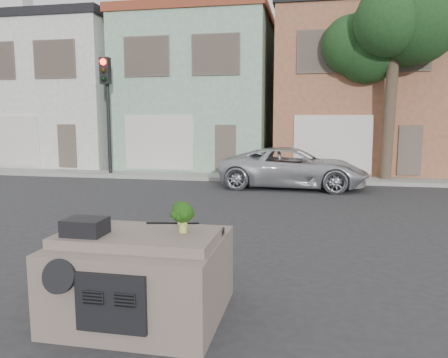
% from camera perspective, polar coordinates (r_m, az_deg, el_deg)
% --- Properties ---
extents(ground_plane, '(120.00, 120.00, 0.00)m').
position_cam_1_polar(ground_plane, '(8.65, -3.01, -8.94)').
color(ground_plane, '#303033').
rests_on(ground_plane, ground).
extents(sidewalk, '(40.00, 3.00, 0.15)m').
position_cam_1_polar(sidewalk, '(18.80, 4.82, 0.43)').
color(sidewalk, gray).
rests_on(sidewalk, ground).
extents(townhouse_white, '(7.20, 8.20, 7.55)m').
position_cam_1_polar(townhouse_white, '(26.06, -19.22, 10.25)').
color(townhouse_white, silver).
rests_on(townhouse_white, ground).
extents(townhouse_mint, '(7.20, 8.20, 7.55)m').
position_cam_1_polar(townhouse_mint, '(23.24, -2.72, 11.01)').
color(townhouse_mint, '#8CB398').
rests_on(townhouse_mint, ground).
extents(townhouse_tan, '(7.20, 8.20, 7.55)m').
position_cam_1_polar(townhouse_tan, '(22.65, 16.38, 10.78)').
color(townhouse_tan, '#975D41').
rests_on(townhouse_tan, ground).
extents(silver_pickup, '(5.41, 2.70, 1.47)m').
position_cam_1_polar(silver_pickup, '(16.16, 8.92, -1.12)').
color(silver_pickup, '#BBBCC3').
rests_on(silver_pickup, ground).
extents(traffic_signal, '(0.40, 0.40, 5.10)m').
position_cam_1_polar(traffic_signal, '(19.50, -14.97, 7.75)').
color(traffic_signal, black).
rests_on(traffic_signal, ground).
extents(tree_near, '(4.40, 4.00, 8.50)m').
position_cam_1_polar(tree_near, '(18.16, 21.02, 12.89)').
color(tree_near, '#1A3D1A').
rests_on(tree_near, ground).
extents(car_dashboard, '(2.00, 1.80, 1.12)m').
position_cam_1_polar(car_dashboard, '(5.76, -10.51, -11.96)').
color(car_dashboard, '#75645B').
rests_on(car_dashboard, ground).
extents(instrument_hump, '(0.48, 0.38, 0.20)m').
position_cam_1_polar(instrument_hump, '(5.51, -17.67, -5.96)').
color(instrument_hump, black).
rests_on(instrument_hump, car_dashboard).
extents(wiper_arm, '(0.69, 0.15, 0.02)m').
position_cam_1_polar(wiper_arm, '(5.85, -6.71, -5.74)').
color(wiper_arm, black).
rests_on(wiper_arm, car_dashboard).
extents(broccoli, '(0.41, 0.41, 0.39)m').
position_cam_1_polar(broccoli, '(5.38, -5.42, -4.91)').
color(broccoli, '#16370C').
rests_on(broccoli, car_dashboard).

